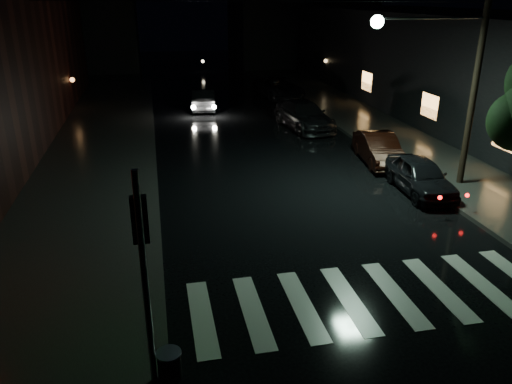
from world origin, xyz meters
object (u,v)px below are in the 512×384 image
parked_car_b (379,149)px  parked_car_d (279,88)px  parked_car_c (304,115)px  parked_car_a (420,176)px  oncoming_car (203,99)px

parked_car_b → parked_car_d: size_ratio=0.76×
parked_car_c → parked_car_d: size_ratio=0.97×
parked_car_b → parked_car_a: bearing=-82.5°
parked_car_a → parked_car_c: size_ratio=0.77×
parked_car_b → parked_car_d: parked_car_d is taller
parked_car_a → parked_car_d: 19.14m
parked_car_b → parked_car_c: size_ratio=0.79×
parked_car_d → oncoming_car: size_ratio=1.28×
parked_car_a → parked_car_d: size_ratio=0.74×
oncoming_car → parked_car_a: bearing=117.2°
parked_car_b → parked_car_c: 6.77m
parked_car_c → oncoming_car: size_ratio=1.24×
parked_car_c → oncoming_car: 7.76m
parked_car_c → parked_car_d: parked_car_c is taller
parked_car_b → parked_car_d: bearing=99.8°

